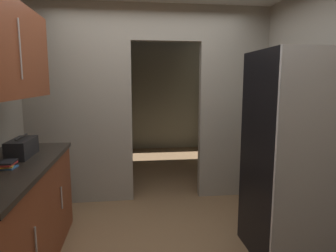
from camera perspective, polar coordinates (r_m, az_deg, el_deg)
The scene contains 6 objects.
kitchen_partition at distance 3.94m, azimuth -4.49°, elevation 5.08°, with size 3.21×0.12×2.59m.
adjoining_room_shell at distance 6.05m, azimuth -4.85°, elevation 5.58°, with size 3.21×3.20×2.59m.
refrigerator at distance 2.90m, azimuth 23.12°, elevation -5.45°, with size 0.71×0.75×1.87m.
lower_cabinet_run at distance 2.86m, azimuth -28.41°, elevation -15.93°, with size 0.67×1.81×0.94m.
boombox at distance 2.97m, azimuth -26.49°, elevation -3.80°, with size 0.18×0.41×0.19m.
book_stack at distance 2.64m, azimuth -28.74°, elevation -6.57°, with size 0.14×0.17×0.05m.
Camera 1 is at (-0.26, -2.49, 1.60)m, focal length 31.42 mm.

